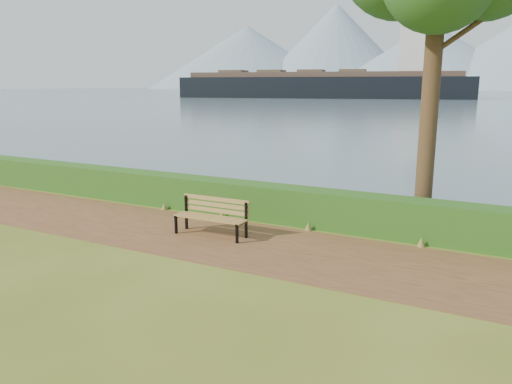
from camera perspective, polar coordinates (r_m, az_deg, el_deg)
The scene contains 7 objects.
ground at distance 12.34m, azimuth -4.59°, elevation -5.83°, with size 140.00×140.00×0.00m, color #50631C.
path at distance 12.58m, azimuth -3.85°, elevation -5.44°, with size 40.00×3.40×0.01m, color brown.
hedge at distance 14.38m, azimuth 0.95°, elevation -1.11°, with size 32.00×0.85×1.00m, color #194313.
water at distance 269.97m, azimuth 27.08°, elevation 10.10°, with size 700.00×510.00×0.00m, color #3F5866.
mountains at distance 416.89m, azimuth 26.67°, elevation 14.25°, with size 585.00×190.00×70.00m.
bench at distance 12.83m, azimuth -5.01°, elevation -2.51°, with size 1.95×0.61×0.97m.
cargo_ship at distance 142.63m, azimuth 8.58°, elevation 12.01°, with size 80.71×28.99×24.24m.
Camera 1 is at (6.35, -9.86, 3.81)m, focal length 35.00 mm.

